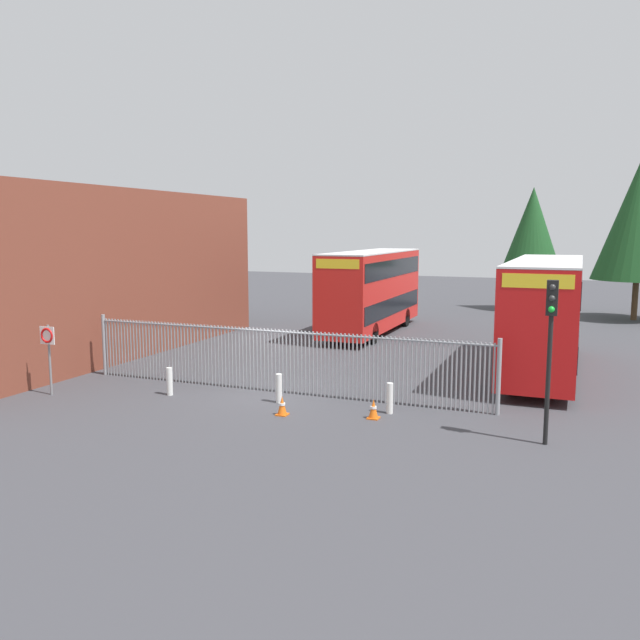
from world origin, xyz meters
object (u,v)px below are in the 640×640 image
Objects in this scene: traffic_cone_mid_forecourt at (373,409)px; double_decker_bus_near_gate at (545,312)px; traffic_cone_by_gate at (282,406)px; traffic_light_kerbside at (551,332)px; bollard_near_left at (170,381)px; bollard_center_front at (279,388)px; speed_limit_sign_post at (48,343)px; double_decker_bus_behind_fence_left at (372,288)px; bollard_near_right at (390,398)px.

double_decker_bus_near_gate is at bearing 62.92° from traffic_cone_mid_forecourt.
traffic_light_kerbside is at bearing 0.84° from traffic_cone_by_gate.
bollard_near_left reaches higher than traffic_cone_by_gate.
traffic_cone_by_gate is (0.70, -1.25, -0.19)m from bollard_center_front.
bollard_center_front is 1.61× the size of traffic_cone_by_gate.
double_decker_bus_behind_fence_left is at bearing 70.29° from speed_limit_sign_post.
speed_limit_sign_post is (-11.29, -2.14, 1.30)m from bollard_near_right.
double_decker_bus_near_gate reaches higher than traffic_cone_mid_forecourt.
traffic_cone_by_gate is 8.49m from speed_limit_sign_post.
bollard_center_front is (3.86, 0.50, 0.00)m from bollard_near_left.
double_decker_bus_behind_fence_left is 15.16m from bollard_center_front.
bollard_near_left is 7.55m from bollard_near_right.
bollard_near_right is 5.36m from traffic_light_kerbside.
traffic_cone_mid_forecourt is (-0.29, -0.72, -0.19)m from bollard_near_right.
double_decker_bus_near_gate reaches higher than traffic_light_kerbside.
bollard_near_right is (-3.99, -7.66, -1.95)m from double_decker_bus_near_gate.
double_decker_bus_near_gate is 1.00× the size of double_decker_bus_behind_fence_left.
bollard_near_right is 3.28m from traffic_cone_by_gate.
speed_limit_sign_post is 0.56× the size of traffic_light_kerbside.
bollard_near_right is 1.61× the size of traffic_cone_by_gate.
double_decker_bus_near_gate reaches higher than speed_limit_sign_post.
bollard_near_left is 12.36m from traffic_light_kerbside.
bollard_near_right is 0.80m from traffic_cone_mid_forecourt.
double_decker_bus_near_gate reaches higher than bollard_center_front.
double_decker_bus_behind_fence_left is 11.38× the size of bollard_near_left.
speed_limit_sign_post is (-15.28, -9.80, -0.65)m from double_decker_bus_near_gate.
bollard_center_front is at bearing -177.71° from bollard_near_right.
double_decker_bus_near_gate and double_decker_bus_behind_fence_left have the same top height.
bollard_center_front is at bearing -84.07° from double_decker_bus_behind_fence_left.
bollard_near_right is at bearing 25.24° from traffic_cone_by_gate.
traffic_cone_mid_forecourt is at bearing 173.36° from traffic_light_kerbside.
bollard_near_right is (7.52, 0.64, 0.00)m from bollard_near_left.
bollard_near_right is at bearing 164.24° from traffic_light_kerbside.
bollard_near_right is (5.22, -14.81, -1.95)m from double_decker_bus_behind_fence_left.
bollard_near_left is (-2.30, -15.45, -1.95)m from double_decker_bus_behind_fence_left.
traffic_cone_by_gate is at bearing -127.52° from double_decker_bus_near_gate.
traffic_light_kerbside is (12.09, -0.64, 2.51)m from bollard_near_left.
traffic_light_kerbside is at bearing -6.64° from traffic_cone_mid_forecourt.
traffic_cone_mid_forecourt is at bearing -112.15° from bollard_near_right.
bollard_near_left is 4.62m from traffic_cone_by_gate.
double_decker_bus_near_gate is at bearing 32.67° from speed_limit_sign_post.
double_decker_bus_near_gate is 18.32× the size of traffic_cone_mid_forecourt.
speed_limit_sign_post reaches higher than bollard_center_front.
traffic_light_kerbside is at bearing 3.08° from speed_limit_sign_post.
traffic_cone_by_gate is at bearing 5.09° from speed_limit_sign_post.
traffic_cone_mid_forecourt is (2.67, 0.68, 0.00)m from traffic_cone_by_gate.
bollard_near_right is 11.56m from speed_limit_sign_post.
double_decker_bus_behind_fence_left is at bearing 109.41° from bollard_near_right.
double_decker_bus_behind_fence_left is 15.75m from bollard_near_left.
double_decker_bus_near_gate is 4.50× the size of speed_limit_sign_post.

